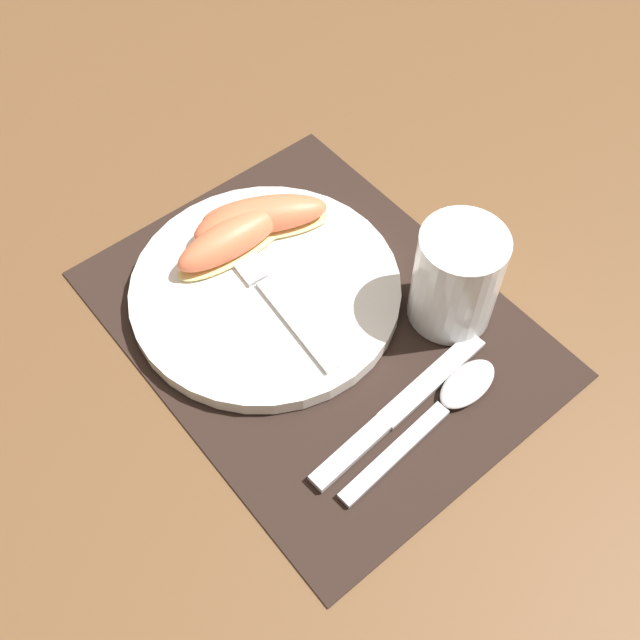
{
  "coord_description": "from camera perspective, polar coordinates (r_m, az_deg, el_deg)",
  "views": [
    {
      "loc": [
        0.31,
        -0.25,
        0.59
      ],
      "look_at": [
        0.01,
        -0.01,
        0.02
      ],
      "focal_mm": 42.0,
      "sensor_mm": 36.0,
      "label": 1
    }
  ],
  "objects": [
    {
      "name": "spoon",
      "position": [
        0.67,
        9.78,
        -6.15
      ],
      "size": [
        0.04,
        0.19,
        0.01
      ],
      "color": "silver",
      "rests_on": "placemat"
    },
    {
      "name": "fork",
      "position": [
        0.71,
        -4.19,
        2.64
      ],
      "size": [
        0.19,
        0.04,
        0.0
      ],
      "color": "silver",
      "rests_on": "plate"
    },
    {
      "name": "ground_plane",
      "position": [
        0.71,
        -0.15,
        -0.23
      ],
      "size": [
        3.0,
        3.0,
        0.0
      ],
      "primitive_type": "plane",
      "color": "brown"
    },
    {
      "name": "placemat",
      "position": [
        0.71,
        -0.15,
        -0.14
      ],
      "size": [
        0.41,
        0.32,
        0.0
      ],
      "color": "black",
      "rests_on": "ground_plane"
    },
    {
      "name": "juice_glass",
      "position": [
        0.69,
        10.27,
        2.86
      ],
      "size": [
        0.08,
        0.08,
        0.1
      ],
      "color": "silver",
      "rests_on": "placemat"
    },
    {
      "name": "knife",
      "position": [
        0.66,
        5.86,
        -6.9
      ],
      "size": [
        0.03,
        0.21,
        0.01
      ],
      "color": "silver",
      "rests_on": "placemat"
    },
    {
      "name": "citrus_wedge_2",
      "position": [
        0.73,
        -6.76,
        6.06
      ],
      "size": [
        0.04,
        0.13,
        0.04
      ],
      "color": "#F4DB84",
      "rests_on": "plate"
    },
    {
      "name": "citrus_wedge_0",
      "position": [
        0.75,
        -4.21,
        7.9
      ],
      "size": [
        0.1,
        0.13,
        0.03
      ],
      "color": "#F4DB84",
      "rests_on": "plate"
    },
    {
      "name": "citrus_wedge_1",
      "position": [
        0.75,
        -5.95,
        7.23
      ],
      "size": [
        0.07,
        0.11,
        0.03
      ],
      "color": "#F4DB84",
      "rests_on": "plate"
    },
    {
      "name": "plate",
      "position": [
        0.72,
        -4.16,
        2.3
      ],
      "size": [
        0.26,
        0.26,
        0.02
      ],
      "color": "white",
      "rests_on": "placemat"
    }
  ]
}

